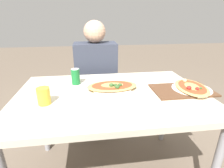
{
  "coord_description": "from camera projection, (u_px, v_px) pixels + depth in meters",
  "views": [
    {
      "loc": [
        -0.15,
        -1.11,
        1.28
      ],
      "look_at": [
        0.01,
        0.02,
        0.83
      ],
      "focal_mm": 28.0,
      "sensor_mm": 36.0,
      "label": 1
    }
  ],
  "objects": [
    {
      "name": "soda_can",
      "position": [
        76.0,
        77.0,
        1.38
      ],
      "size": [
        0.07,
        0.07,
        0.12
      ],
      "color": "#197233",
      "rests_on": "dining_table"
    },
    {
      "name": "chair_far_seated",
      "position": [
        96.0,
        88.0,
        2.03
      ],
      "size": [
        0.4,
        0.4,
        0.89
      ],
      "rotation": [
        0.0,
        0.0,
        3.14
      ],
      "color": "black",
      "rests_on": "ground_plane"
    },
    {
      "name": "pizza_second",
      "position": [
        192.0,
        88.0,
        1.27
      ],
      "size": [
        0.28,
        0.38,
        0.06
      ],
      "color": "white",
      "rests_on": "dining_table"
    },
    {
      "name": "serving_tray",
      "position": [
        182.0,
        90.0,
        1.27
      ],
      "size": [
        0.42,
        0.27,
        0.01
      ],
      "color": "brown",
      "rests_on": "dining_table"
    },
    {
      "name": "dining_table",
      "position": [
        111.0,
        102.0,
        1.26
      ],
      "size": [
        1.32,
        0.88,
        0.77
      ],
      "color": "beige",
      "rests_on": "ground_plane"
    },
    {
      "name": "person_seated",
      "position": [
        96.0,
        71.0,
        1.84
      ],
      "size": [
        0.43,
        0.28,
        1.24
      ],
      "rotation": [
        0.0,
        0.0,
        3.14
      ],
      "color": "#2D2D38",
      "rests_on": "ground_plane"
    },
    {
      "name": "drink_glass",
      "position": [
        44.0,
        96.0,
        1.06
      ],
      "size": [
        0.08,
        0.08,
        0.11
      ],
      "color": "gold",
      "rests_on": "dining_table"
    },
    {
      "name": "pizza_main",
      "position": [
        112.0,
        87.0,
        1.29
      ],
      "size": [
        0.37,
        0.29,
        0.06
      ],
      "color": "white",
      "rests_on": "dining_table"
    }
  ]
}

